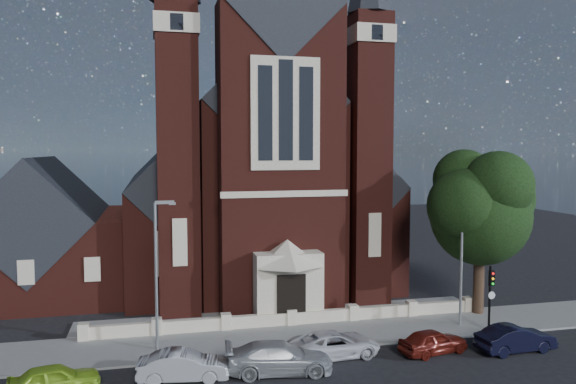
% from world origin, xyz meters
% --- Properties ---
extents(ground, '(120.00, 120.00, 0.00)m').
position_xyz_m(ground, '(0.00, 15.00, 0.00)').
color(ground, black).
rests_on(ground, ground).
extents(pavement_strip, '(60.00, 5.00, 0.12)m').
position_xyz_m(pavement_strip, '(0.00, 4.50, 0.00)').
color(pavement_strip, slate).
rests_on(pavement_strip, ground).
extents(forecourt_paving, '(26.00, 3.00, 0.14)m').
position_xyz_m(forecourt_paving, '(0.00, 8.50, 0.00)').
color(forecourt_paving, slate).
rests_on(forecourt_paving, ground).
extents(forecourt_wall, '(24.00, 0.40, 0.90)m').
position_xyz_m(forecourt_wall, '(0.00, 6.50, 0.00)').
color(forecourt_wall, '#B3A78E').
rests_on(forecourt_wall, ground).
extents(church, '(20.01, 34.90, 29.20)m').
position_xyz_m(church, '(-0.00, 22.94, 8.19)').
color(church, '#481913').
rests_on(church, ground).
extents(parish_hall, '(12.00, 12.20, 10.24)m').
position_xyz_m(parish_hall, '(-16.00, 18.00, 4.01)').
color(parish_hall, '#481913').
rests_on(parish_hall, ground).
extents(street_tree, '(6.40, 6.60, 10.70)m').
position_xyz_m(street_tree, '(12.60, 5.71, 6.96)').
color(street_tree, black).
rests_on(street_tree, ground).
extents(street_lamp_left, '(1.16, 0.22, 8.09)m').
position_xyz_m(street_lamp_left, '(-7.91, 4.00, 4.60)').
color(street_lamp_left, gray).
rests_on(street_lamp_left, ground).
extents(street_lamp_right, '(1.16, 0.22, 8.09)m').
position_xyz_m(street_lamp_right, '(10.09, 4.00, 4.60)').
color(street_lamp_right, gray).
rests_on(street_lamp_right, ground).
extents(traffic_signal, '(0.28, 0.42, 4.00)m').
position_xyz_m(traffic_signal, '(11.00, 2.43, 2.58)').
color(traffic_signal, black).
rests_on(traffic_signal, ground).
extents(car_lime_van, '(4.10, 2.34, 1.32)m').
position_xyz_m(car_lime_van, '(-12.45, -0.30, 0.66)').
color(car_lime_van, '#8EBF26').
rests_on(car_lime_van, ground).
extents(car_silver_a, '(4.37, 1.98, 1.39)m').
position_xyz_m(car_silver_a, '(-6.85, -0.18, 0.69)').
color(car_silver_a, '#9FA2A6').
rests_on(car_silver_a, ground).
extents(car_silver_b, '(5.40, 2.71, 1.51)m').
position_xyz_m(car_silver_b, '(-2.31, -0.39, 0.75)').
color(car_silver_b, '#979B9E').
rests_on(car_silver_b, ground).
extents(car_white_suv, '(4.95, 2.59, 1.33)m').
position_xyz_m(car_white_suv, '(0.98, 1.01, 0.66)').
color(car_white_suv, silver).
rests_on(car_white_suv, ground).
extents(car_dark_red, '(4.05, 2.28, 1.30)m').
position_xyz_m(car_dark_red, '(6.18, 0.24, 0.65)').
color(car_dark_red, maroon).
rests_on(car_dark_red, ground).
extents(car_navy, '(4.39, 1.78, 1.42)m').
position_xyz_m(car_navy, '(10.59, -0.55, 0.71)').
color(car_navy, black).
rests_on(car_navy, ground).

